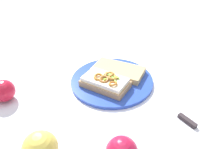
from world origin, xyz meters
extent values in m
plane|color=silver|center=(0.00, 0.00, 0.00)|extent=(2.00, 2.00, 0.00)
cylinder|color=#2A49B5|center=(0.00, 0.00, 0.01)|extent=(0.28, 0.28, 0.01)
cube|color=tan|center=(-0.02, -0.04, 0.02)|extent=(0.18, 0.15, 0.02)
cube|color=#EEE2C1|center=(-0.02, -0.04, 0.04)|extent=(0.16, 0.14, 0.01)
torus|color=#BF6F24|center=(0.00, -0.07, 0.05)|extent=(0.04, 0.04, 0.01)
torus|color=#C57A2B|center=(-0.04, -0.04, 0.05)|extent=(0.05, 0.05, 0.02)
torus|color=#AB6830|center=(-0.03, -0.05, 0.05)|extent=(0.04, 0.04, 0.01)
torus|color=#A96A28|center=(-0.01, -0.03, 0.05)|extent=(0.04, 0.04, 0.02)
torus|color=#AA702D|center=(0.00, -0.04, 0.05)|extent=(0.04, 0.04, 0.01)
torus|color=#BC6B31|center=(-0.01, -0.03, 0.05)|extent=(0.05, 0.05, 0.01)
cube|color=#8BB433|center=(0.00, -0.03, 0.05)|extent=(0.04, 0.04, 0.01)
cube|color=#8EBB2F|center=(-0.01, -0.05, 0.05)|extent=(0.05, 0.02, 0.01)
cube|color=#7CB940|center=(0.00, -0.04, 0.05)|extent=(0.03, 0.05, 0.01)
cube|color=#71AA3F|center=(-0.01, -0.03, 0.05)|extent=(0.04, 0.02, 0.01)
cube|color=tan|center=(0.02, 0.04, 0.02)|extent=(0.20, 0.16, 0.02)
sphere|color=#B5162D|center=(-0.33, -0.08, 0.03)|extent=(0.09, 0.09, 0.07)
sphere|color=gold|center=(-0.17, -0.30, 0.04)|extent=(0.09, 0.09, 0.08)
cube|color=silver|center=(0.16, -0.14, 0.00)|extent=(0.05, 0.07, 0.00)
cube|color=#2D2529|center=(0.20, -0.20, 0.01)|extent=(0.04, 0.05, 0.01)
camera|label=1|loc=(-0.02, -0.62, 0.46)|focal=35.38mm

